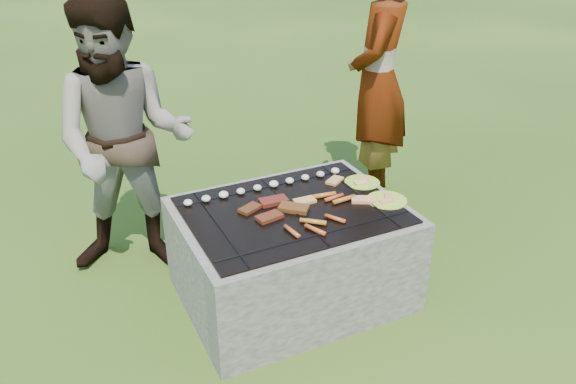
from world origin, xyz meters
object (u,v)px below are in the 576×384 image
at_px(plate_far, 362,183).
at_px(cook, 379,82).
at_px(fire_pit, 292,256).
at_px(bystander, 125,142).
at_px(plate_near, 387,201).

distance_m(plate_far, cook, 1.06).
height_order(fire_pit, plate_far, plate_far).
bearing_deg(plate_far, cook, 51.50).
xyz_separation_m(plate_far, bystander, (-1.33, 0.63, 0.28)).
bearing_deg(plate_far, plate_near, -89.91).
height_order(cook, bystander, cook).
bearing_deg(plate_far, fire_pit, -168.13).
relative_size(fire_pit, plate_far, 4.57).
distance_m(plate_near, bystander, 1.64).
bearing_deg(bystander, fire_pit, -22.38).
relative_size(fire_pit, bystander, 0.73).
xyz_separation_m(fire_pit, bystander, (-0.77, 0.75, 0.61)).
bearing_deg(fire_pit, plate_far, 11.87).
height_order(fire_pit, bystander, bystander).
xyz_separation_m(plate_far, cook, (0.62, 0.78, 0.38)).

